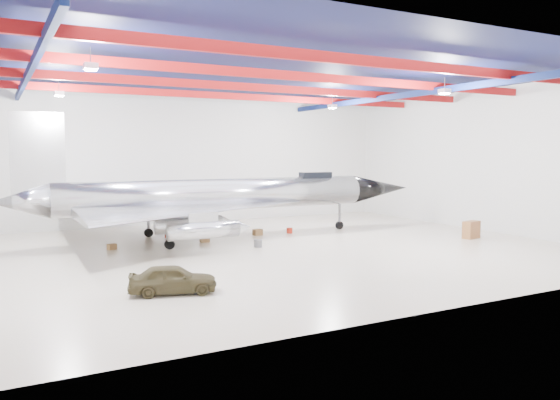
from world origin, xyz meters
TOP-DOWN VIEW (x-y plane):
  - floor at (0.00, 0.00)m, footprint 40.00×40.00m
  - wall_back at (0.00, 15.00)m, footprint 40.00×0.00m
  - wall_right at (20.00, 0.00)m, footprint 0.00×30.00m
  - ceiling at (0.00, 0.00)m, footprint 40.00×40.00m
  - ceiling_structure at (0.00, 0.00)m, footprint 39.50×29.50m
  - jet_aircraft at (0.33, 5.70)m, footprint 31.31×18.21m
  - jeep at (-7.13, -7.66)m, footprint 4.04×2.51m
  - desk at (16.08, -2.76)m, footprint 1.46×0.94m
  - crate_ply at (-7.36, 4.62)m, footprint 0.61×0.55m
  - toolbox_red at (-2.80, 7.76)m, footprint 0.61×0.54m
  - engine_drum at (1.15, 1.11)m, footprint 0.65×0.65m
  - parts_bin at (3.31, 5.69)m, footprint 0.67×0.56m
  - tool_chest at (5.88, 5.47)m, footprint 0.55×0.55m
  - oil_barrel at (-1.21, 4.58)m, footprint 0.64×0.53m

SIDE VIEW (x-z plane):
  - floor at x=0.00m, z-range 0.00..0.00m
  - crate_ply at x=-7.36m, z-range 0.00..0.36m
  - toolbox_red at x=-2.80m, z-range 0.00..0.36m
  - tool_chest at x=5.88m, z-range 0.00..0.41m
  - oil_barrel at x=-1.21m, z-range 0.00..0.42m
  - parts_bin at x=3.31m, z-range 0.00..0.44m
  - engine_drum at x=1.15m, z-range 0.00..0.48m
  - desk at x=16.08m, z-range 0.00..1.24m
  - jeep at x=-7.13m, z-range 0.00..1.28m
  - jet_aircraft at x=0.33m, z-range -1.47..7.07m
  - wall_back at x=0.00m, z-range -14.50..25.50m
  - wall_right at x=20.00m, z-range -9.50..20.50m
  - ceiling_structure at x=0.00m, z-range 9.79..10.86m
  - ceiling at x=0.00m, z-range 11.00..11.00m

